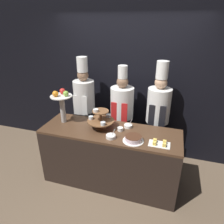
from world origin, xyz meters
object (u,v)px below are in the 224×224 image
object	(u,v)px
cup_white	(120,129)
serving_bowl_near	(111,136)
fruit_pedestal	(62,101)
cake_round	(133,139)
cake_square_tray	(159,143)
tiered_stand	(101,119)
chef_center_left	(122,112)
chef_left	(85,104)
chef_center_right	(158,114)
serving_bowl_far	(128,126)

from	to	relation	value
cup_white	serving_bowl_near	xyz separation A→B (m)	(-0.07, -0.22, -0.00)
fruit_pedestal	cup_white	world-z (taller)	fruit_pedestal
cake_round	cake_square_tray	distance (m)	0.34
tiered_stand	chef_center_left	xyz separation A→B (m)	(0.16, 0.60, -0.12)
chef_center_left	cake_square_tray	bearing A→B (deg)	-48.27
tiered_stand	serving_bowl_near	bearing A→B (deg)	-44.09
chef_left	chef_center_left	distance (m)	0.69
chef_center_right	tiered_stand	bearing A→B (deg)	-141.86
fruit_pedestal	cake_square_tray	distance (m)	1.54
fruit_pedestal	chef_left	world-z (taller)	chef_left
cup_white	chef_center_left	xyz separation A→B (m)	(-0.13, 0.59, -0.00)
fruit_pedestal	cake_square_tray	size ratio (longest dim) A/B	1.93
fruit_pedestal	serving_bowl_far	size ratio (longest dim) A/B	3.58
cake_round	cake_square_tray	bearing A→B (deg)	2.86
serving_bowl_near	serving_bowl_far	world-z (taller)	serving_bowl_near
fruit_pedestal	cake_square_tray	world-z (taller)	fruit_pedestal
cake_square_tray	cup_white	bearing A→B (deg)	161.12
fruit_pedestal	serving_bowl_far	xyz separation A→B (m)	(1.00, 0.12, -0.33)
cake_square_tray	serving_bowl_far	bearing A→B (deg)	145.78
tiered_stand	cake_square_tray	xyz separation A→B (m)	(0.86, -0.19, -0.13)
chef_left	chef_center_left	world-z (taller)	chef_left
chef_center_right	chef_center_left	bearing A→B (deg)	-180.00
cake_square_tray	chef_center_right	bearing A→B (deg)	97.28
cake_round	serving_bowl_far	world-z (taller)	serving_bowl_far
cup_white	cake_square_tray	world-z (taller)	cup_white
fruit_pedestal	chef_center_left	size ratio (longest dim) A/B	0.30
fruit_pedestal	chef_center_right	xyz separation A→B (m)	(1.38, 0.58, -0.27)
tiered_stand	fruit_pedestal	world-z (taller)	fruit_pedestal
tiered_stand	fruit_pedestal	size ratio (longest dim) A/B	0.76
cake_square_tray	serving_bowl_far	size ratio (longest dim) A/B	1.85
fruit_pedestal	serving_bowl_near	world-z (taller)	fruit_pedestal
cup_white	cake_round	bearing A→B (deg)	-42.17
cake_round	serving_bowl_far	xyz separation A→B (m)	(-0.15, 0.35, -0.01)
tiered_stand	cake_round	xyz separation A→B (m)	(0.53, -0.20, -0.11)
cake_square_tray	chef_left	distance (m)	1.60
chef_left	chef_center_left	xyz separation A→B (m)	(0.69, -0.00, -0.06)
cup_white	chef_center_left	size ratio (longest dim) A/B	0.05
cake_round	chef_center_left	distance (m)	0.88
chef_center_left	chef_left	bearing A→B (deg)	180.00
tiered_stand	serving_bowl_far	bearing A→B (deg)	20.66
serving_bowl_far	chef_left	world-z (taller)	chef_left
cup_white	serving_bowl_far	distance (m)	0.16
tiered_stand	serving_bowl_near	size ratio (longest dim) A/B	2.66
fruit_pedestal	chef_center_left	world-z (taller)	chef_center_left
chef_left	cake_round	bearing A→B (deg)	-37.26
serving_bowl_near	chef_center_left	size ratio (longest dim) A/B	0.09
cup_white	chef_left	world-z (taller)	chef_left
serving_bowl_near	chef_center_right	size ratio (longest dim) A/B	0.08
tiered_stand	cup_white	world-z (taller)	tiered_stand
serving_bowl_far	chef_center_right	bearing A→B (deg)	49.94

